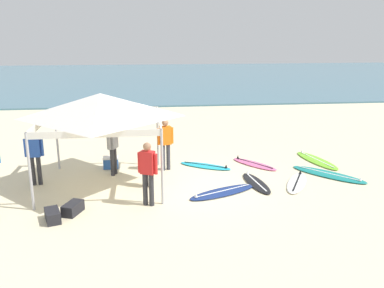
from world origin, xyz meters
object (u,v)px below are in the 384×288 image
(surfboard_cyan, at_px, (206,166))
(person_grey, at_px, (113,145))
(canopy_tent, at_px, (101,106))
(gear_bag_by_pole, at_px, (53,216))
(surfboard_lime, at_px, (317,160))
(surfboard_teal, at_px, (329,174))
(person_orange, at_px, (165,141))
(person_blue, at_px, (34,153))
(person_black, at_px, (148,165))
(gear_bag_near_tent, at_px, (73,208))
(surfboard_black, at_px, (256,183))
(surfboard_pink, at_px, (254,164))
(surfboard_navy, at_px, (223,192))
(surfboard_white, at_px, (297,182))
(person_red, at_px, (148,170))
(cooler_box, at_px, (111,162))

(surfboard_cyan, distance_m, person_grey, 3.21)
(canopy_tent, relative_size, person_grey, 2.01)
(gear_bag_by_pole, bearing_deg, surfboard_lime, 24.73)
(surfboard_teal, xyz_separation_m, person_orange, (-5.14, 1.16, 0.95))
(canopy_tent, xyz_separation_m, person_blue, (-2.02, 0.21, -1.40))
(person_black, xyz_separation_m, gear_bag_near_tent, (-1.92, -1.67, -0.52))
(surfboard_cyan, height_order, surfboard_black, same)
(surfboard_cyan, bearing_deg, gear_bag_near_tent, -139.68)
(person_blue, bearing_deg, surfboard_black, -6.28)
(canopy_tent, bearing_deg, person_black, -13.82)
(surfboard_pink, height_order, person_blue, person_blue)
(person_orange, bearing_deg, surfboard_navy, -56.34)
(surfboard_pink, relative_size, gear_bag_near_tent, 2.95)
(surfboard_navy, relative_size, person_blue, 1.31)
(surfboard_lime, relative_size, person_blue, 1.37)
(surfboard_cyan, xyz_separation_m, person_orange, (-1.36, -0.15, 0.95))
(person_orange, bearing_deg, person_grey, -170.70)
(person_blue, bearing_deg, person_orange, 13.32)
(surfboard_black, bearing_deg, person_orange, 147.94)
(canopy_tent, xyz_separation_m, surfboard_lime, (7.26, 1.45, -2.35))
(surfboard_white, xyz_separation_m, person_black, (-4.45, 0.30, 0.62))
(person_red, distance_m, gear_bag_near_tent, 2.10)
(surfboard_white, bearing_deg, person_blue, 173.91)
(person_black, bearing_deg, cooler_box, 123.74)
(person_grey, bearing_deg, surfboard_navy, -31.78)
(surfboard_teal, xyz_separation_m, gear_bag_by_pole, (-8.06, -2.35, 0.10))
(surfboard_navy, bearing_deg, canopy_tent, 161.95)
(gear_bag_near_tent, bearing_deg, person_orange, 51.27)
(surfboard_white, distance_m, gear_bag_near_tent, 6.52)
(surfboard_lime, bearing_deg, gear_bag_near_tent, -156.43)
(surfboard_navy, bearing_deg, gear_bag_by_pole, -163.95)
(canopy_tent, height_order, surfboard_teal, canopy_tent)
(canopy_tent, distance_m, surfboard_teal, 7.41)
(surfboard_lime, distance_m, gear_bag_by_pole, 9.13)
(person_orange, xyz_separation_m, person_red, (-0.61, -2.83, 0.00))
(surfboard_pink, xyz_separation_m, gear_bag_by_pole, (-5.98, -3.67, 0.10))
(surfboard_navy, distance_m, person_orange, 2.86)
(person_black, bearing_deg, surfboard_black, -3.33)
(person_black, bearing_deg, surfboard_pink, 23.96)
(person_red, xyz_separation_m, cooler_box, (-1.22, 3.22, -0.79))
(canopy_tent, xyz_separation_m, surfboard_black, (4.52, -0.51, -2.35))
(surfboard_cyan, distance_m, cooler_box, 3.20)
(surfboard_navy, relative_size, gear_bag_near_tent, 3.74)
(canopy_tent, bearing_deg, surfboard_cyan, 21.70)
(surfboard_navy, height_order, surfboard_teal, same)
(surfboard_black, distance_m, gear_bag_near_tent, 5.35)
(surfboard_white, bearing_deg, surfboard_lime, 53.82)
(surfboard_white, relative_size, surfboard_lime, 0.83)
(surfboard_navy, distance_m, cooler_box, 4.24)
(surfboard_pink, distance_m, person_grey, 4.85)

